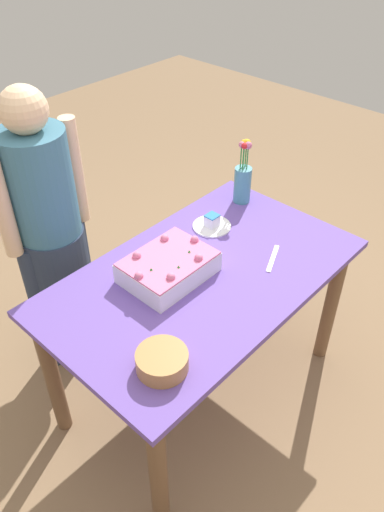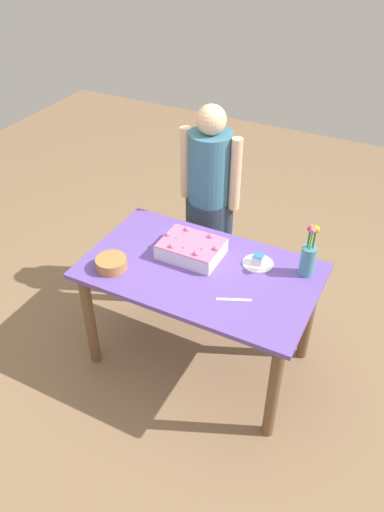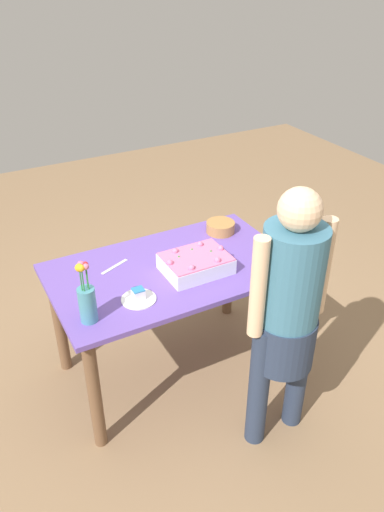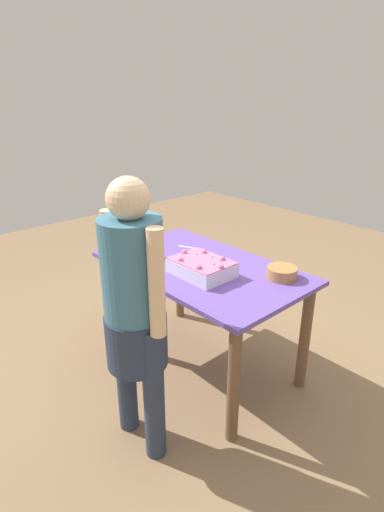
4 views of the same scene
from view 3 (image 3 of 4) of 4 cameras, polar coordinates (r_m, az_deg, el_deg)
ground_plane at (r=3.37m, az=-2.12°, el=-12.50°), size 8.00×8.00×0.00m
dining_table at (r=2.95m, az=-2.36°, el=-3.46°), size 1.39×0.82×0.78m
sheet_cake at (r=2.82m, az=0.44°, el=-0.83°), size 0.37×0.28×0.12m
serving_plate_with_slice at (r=2.63m, az=-6.13°, el=-4.67°), size 0.19×0.19×0.07m
cake_knife at (r=2.92m, az=-8.84°, el=-1.21°), size 0.19×0.10×0.00m
flower_vase at (r=2.46m, az=-11.93°, el=-4.94°), size 0.09×0.09×0.34m
fruit_bowl at (r=3.24m, az=3.27°, el=3.32°), size 0.18×0.18×0.07m
person_standing at (r=2.47m, az=10.87°, el=-5.99°), size 0.45×0.31×1.49m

